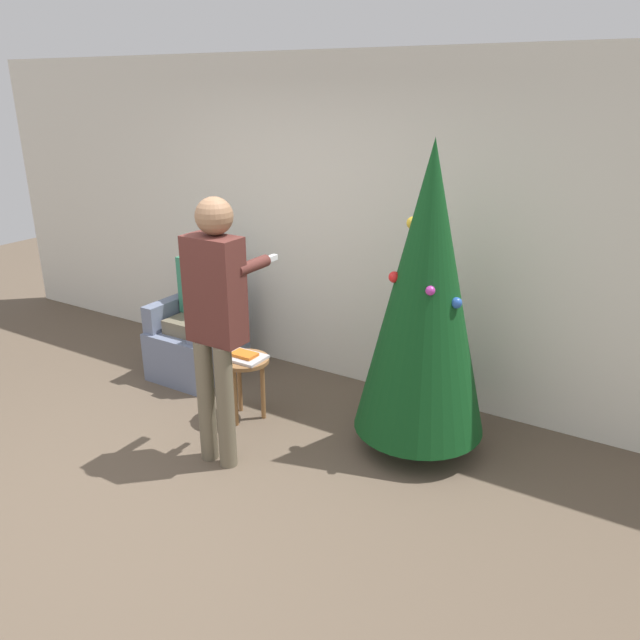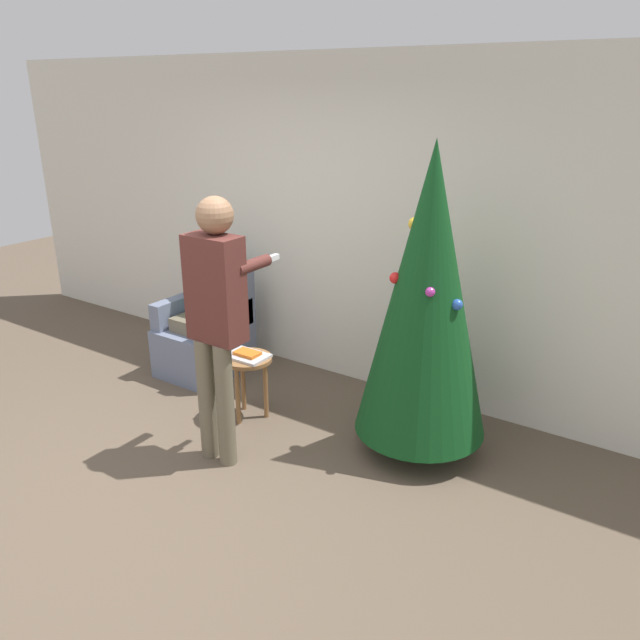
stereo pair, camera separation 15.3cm
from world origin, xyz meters
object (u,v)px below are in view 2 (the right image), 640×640
person_seated (203,299)px  person_standing (216,310)px  armchair (207,336)px  side_stool (248,368)px  christmas_tree (427,295)px

person_seated → person_standing: 1.49m
armchair → side_stool: bearing=-28.0°
armchair → person_seated: person_seated is taller
armchair → side_stool: size_ratio=1.81×
person_standing → armchair: bearing=137.6°
person_seated → armchair: bearing=90.0°
christmas_tree → side_stool: 1.52m
armchair → person_standing: person_standing is taller
person_seated → side_stool: person_seated is taller
person_seated → person_standing: bearing=-41.7°
person_seated → side_stool: (0.87, -0.44, -0.27)m
christmas_tree → side_stool: size_ratio=4.24×
christmas_tree → person_standing: (-1.09, -0.84, -0.07)m
armchair → person_seated: size_ratio=0.73×
side_stool → person_standing: bearing=-68.4°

